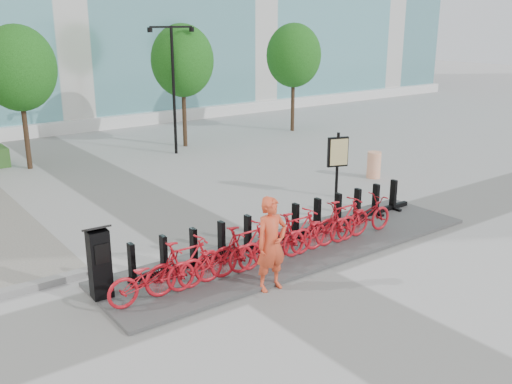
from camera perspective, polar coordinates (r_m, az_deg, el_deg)
ground at (r=12.56m, az=0.41°, el=-7.64°), size 120.00×120.00×0.00m
tree_1 at (r=21.87m, az=-22.66°, el=11.33°), size 2.60×2.60×5.10m
tree_2 at (r=24.30m, az=-7.37°, el=12.88°), size 2.60×2.60×5.10m
tree_3 at (r=27.73m, az=3.78°, el=13.45°), size 2.60×2.60×5.10m
streetlamp at (r=22.98m, az=-8.29°, el=11.49°), size 2.00×0.20×5.00m
dock_pad at (r=13.51m, az=4.08°, el=-5.68°), size 9.60×2.40×0.08m
dock_rail_posts at (r=13.72m, az=3.02°, el=-3.23°), size 8.02×0.50×0.85m
bike_0 at (r=11.06m, az=-10.36°, el=-8.29°), size 1.82×0.63×0.96m
bike_1 at (r=11.34m, az=-7.10°, el=-7.20°), size 1.76×0.50×1.06m
bike_2 at (r=11.70m, az=-4.01°, el=-6.61°), size 1.82×0.63×0.96m
bike_3 at (r=12.05m, az=-1.12°, el=-5.59°), size 1.76×0.50×1.06m
bike_4 at (r=12.47m, az=1.59°, el=-5.06°), size 1.82×0.63×0.96m
bike_5 at (r=12.87m, az=4.12°, el=-4.12°), size 1.76×0.50×1.06m
bike_6 at (r=13.34m, az=6.47°, el=-3.66°), size 1.82×0.63×0.96m
bike_7 at (r=13.80m, az=8.68°, el=-2.81°), size 1.76×0.50×1.06m
bike_8 at (r=14.32m, az=10.71°, el=-2.41°), size 1.82×0.63×0.96m
kiosk at (r=11.28m, az=-15.38°, el=-6.80°), size 0.48×0.41×1.49m
worker_red at (r=11.29m, az=1.55°, el=-5.21°), size 0.72×0.48×1.93m
construction_barrel at (r=19.93m, az=11.70°, el=2.68°), size 0.53×0.53×0.90m
map_sign at (r=17.33m, az=8.18°, el=3.72°), size 0.65×0.31×2.00m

